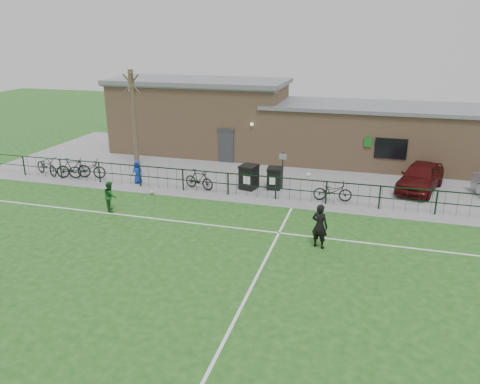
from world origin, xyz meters
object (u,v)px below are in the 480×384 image
(sign_post, at_px, (283,170))
(car_maroon, at_px, (421,177))
(bare_tree, at_px, (134,122))
(spectator_child, at_px, (137,172))
(bicycle_a, at_px, (47,166))
(bicycle_c, at_px, (87,169))
(bicycle_d, at_px, (199,179))
(outfield_player, at_px, (110,196))
(wheelie_bin_right, at_px, (274,179))
(wheelie_bin_left, at_px, (249,178))
(bicycle_e, at_px, (333,191))
(ball_ground, at_px, (152,192))
(bicycle_b, at_px, (73,168))

(sign_post, height_order, car_maroon, sign_post)
(bare_tree, bearing_deg, spectator_child, -61.62)
(bicycle_a, height_order, bicycle_c, bicycle_c)
(bicycle_d, distance_m, outfield_player, 5.00)
(bicycle_a, xyz_separation_m, outfield_player, (6.65, -4.07, 0.15))
(bare_tree, distance_m, sign_post, 9.22)
(sign_post, height_order, bicycle_a, sign_post)
(wheelie_bin_right, xyz_separation_m, bicycle_d, (-3.84, -1.19, -0.01))
(wheelie_bin_left, bearing_deg, outfield_player, -126.02)
(bicycle_e, relative_size, spectator_child, 1.51)
(bicycle_a, height_order, spectator_child, spectator_child)
(bicycle_c, height_order, bicycle_d, bicycle_c)
(bicycle_d, bearing_deg, wheelie_bin_right, -58.28)
(wheelie_bin_right, relative_size, ball_ground, 4.68)
(sign_post, bearing_deg, bicycle_d, -162.57)
(bicycle_c, relative_size, bicycle_e, 1.11)
(car_maroon, distance_m, bicycle_b, 19.24)
(bare_tree, xyz_separation_m, bicycle_e, (11.76, -1.93, -2.48))
(wheelie_bin_left, height_order, outfield_player, outfield_player)
(bicycle_c, distance_m, outfield_player, 5.70)
(wheelie_bin_right, height_order, ball_ground, wheelie_bin_right)
(bare_tree, height_order, bicycle_d, bare_tree)
(wheelie_bin_left, distance_m, bicycle_d, 2.66)
(car_maroon, relative_size, ball_ground, 19.09)
(bicycle_b, distance_m, bicycle_c, 0.83)
(bicycle_c, height_order, outfield_player, outfield_player)
(bare_tree, relative_size, sign_post, 3.00)
(bare_tree, bearing_deg, wheelie_bin_right, -5.66)
(ball_ground, bearing_deg, wheelie_bin_left, 26.01)
(wheelie_bin_left, distance_m, car_maroon, 9.07)
(bicycle_b, height_order, bicycle_d, bicycle_b)
(car_maroon, height_order, spectator_child, car_maroon)
(bicycle_c, height_order, spectator_child, spectator_child)
(bare_tree, xyz_separation_m, car_maroon, (16.05, 1.03, -2.23))
(wheelie_bin_left, distance_m, bicycle_b, 10.23)
(sign_post, distance_m, outfield_player, 8.96)
(bicycle_d, relative_size, bicycle_e, 0.93)
(car_maroon, relative_size, bicycle_c, 2.08)
(bicycle_b, xyz_separation_m, spectator_child, (4.01, 0.13, 0.05))
(bicycle_b, xyz_separation_m, bicycle_d, (7.65, 0.11, -0.05))
(wheelie_bin_left, bearing_deg, bicycle_d, -150.54)
(sign_post, xyz_separation_m, spectator_child, (-7.89, -1.32, -0.37))
(outfield_player, relative_size, ball_ground, 6.22)
(bicycle_d, height_order, outfield_player, outfield_player)
(bicycle_e, xyz_separation_m, outfield_player, (-9.91, -4.20, 0.20))
(ball_ground, bearing_deg, bicycle_b, 166.48)
(bicycle_b, bearing_deg, bicycle_a, 66.33)
(bicycle_a, height_order, bicycle_e, bicycle_a)
(bare_tree, bearing_deg, bicycle_c, -136.13)
(bicycle_b, height_order, bicycle_e, bicycle_b)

